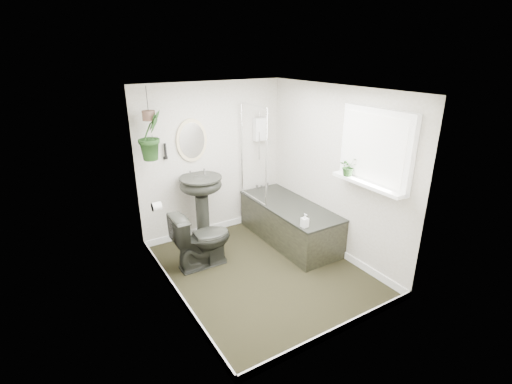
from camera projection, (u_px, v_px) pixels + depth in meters
floor at (262, 271)px, 4.86m from camera, size 2.30×2.80×0.02m
ceiling at (263, 88)px, 4.03m from camera, size 2.30×2.80×0.02m
wall_back at (212, 160)px, 5.57m from camera, size 2.30×0.02×2.30m
wall_front at (347, 235)px, 3.32m from camera, size 2.30×0.02×2.30m
wall_left at (169, 208)px, 3.88m from camera, size 0.02×2.80×2.30m
wall_right at (335, 173)px, 5.01m from camera, size 0.02×2.80×2.30m
skirting at (262, 267)px, 4.84m from camera, size 2.30×2.80×0.10m
bathtub at (289, 222)px, 5.54m from camera, size 0.72×1.72×0.58m
bath_screen at (253, 154)px, 5.42m from camera, size 0.04×0.72×1.40m
shower_box at (260, 129)px, 5.76m from camera, size 0.20×0.10×0.35m
oval_mirror at (192, 140)px, 5.25m from camera, size 0.46×0.03×0.62m
wall_sconce at (165, 151)px, 5.09m from camera, size 0.04×0.04×0.22m
toilet_roll_holder at (157, 206)px, 4.56m from camera, size 0.11×0.11×0.11m
window_recess at (376, 148)px, 4.24m from camera, size 0.08×1.00×0.90m
window_sill at (368, 184)px, 4.36m from camera, size 0.18×1.00×0.04m
window_blinds at (373, 149)px, 4.22m from camera, size 0.01×0.86×0.76m
toilet at (202, 239)px, 4.84m from camera, size 0.77×0.45×0.78m
pedestal_sink at (202, 210)px, 5.42m from camera, size 0.69×0.62×1.03m
sill_plant at (348, 166)px, 4.53m from camera, size 0.23×0.20×0.24m
hanging_plant at (151, 136)px, 4.66m from camera, size 0.43×0.40×0.62m
soap_bottle at (305, 220)px, 4.72m from camera, size 0.08×0.08×0.18m
hanging_pot at (149, 116)px, 4.57m from camera, size 0.16×0.16×0.12m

